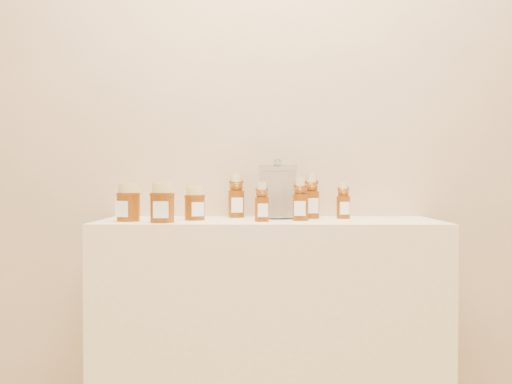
# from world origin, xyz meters

# --- Properties ---
(wall_back) EXTENTS (3.50, 0.02, 2.70)m
(wall_back) POSITION_xyz_m (0.00, 1.75, 1.35)
(wall_back) COLOR tan
(wall_back) RESTS_ON ground
(display_table) EXTENTS (1.20, 0.40, 0.90)m
(display_table) POSITION_xyz_m (0.00, 1.55, 0.45)
(display_table) COLOR beige
(display_table) RESTS_ON ground
(bear_bottle_back_left) EXTENTS (0.07, 0.07, 0.19)m
(bear_bottle_back_left) POSITION_xyz_m (-0.12, 1.68, 0.99)
(bear_bottle_back_left) COLOR #5B2807
(bear_bottle_back_left) RESTS_ON display_table
(bear_bottle_back_mid) EXTENTS (0.07, 0.07, 0.19)m
(bear_bottle_back_mid) POSITION_xyz_m (0.16, 1.63, 0.99)
(bear_bottle_back_mid) COLOR #5B2807
(bear_bottle_back_mid) RESTS_ON display_table
(bear_bottle_back_right) EXTENTS (0.05, 0.05, 0.15)m
(bear_bottle_back_right) POSITION_xyz_m (0.27, 1.62, 0.98)
(bear_bottle_back_right) COLOR #5B2807
(bear_bottle_back_right) RESTS_ON display_table
(bear_bottle_front_left) EXTENTS (0.06, 0.06, 0.15)m
(bear_bottle_front_left) POSITION_xyz_m (-0.03, 1.48, 0.98)
(bear_bottle_front_left) COLOR #5B2807
(bear_bottle_front_left) RESTS_ON display_table
(bear_bottle_front_right) EXTENTS (0.07, 0.07, 0.17)m
(bear_bottle_front_right) POSITION_xyz_m (0.11, 1.52, 0.99)
(bear_bottle_front_right) COLOR #5B2807
(bear_bottle_front_right) RESTS_ON display_table
(honey_jar_left) EXTENTS (0.11, 0.11, 0.13)m
(honey_jar_left) POSITION_xyz_m (-0.49, 1.49, 0.96)
(honey_jar_left) COLOR #5B2807
(honey_jar_left) RESTS_ON display_table
(honey_jar_back) EXTENTS (0.10, 0.10, 0.12)m
(honey_jar_back) POSITION_xyz_m (-0.26, 1.54, 0.96)
(honey_jar_back) COLOR #5B2807
(honey_jar_back) RESTS_ON display_table
(honey_jar_front) EXTENTS (0.09, 0.09, 0.13)m
(honey_jar_front) POSITION_xyz_m (-0.36, 1.43, 0.97)
(honey_jar_front) COLOR #5B2807
(honey_jar_front) RESTS_ON display_table
(glass_canister) EXTENTS (0.17, 0.17, 0.21)m
(glass_canister) POSITION_xyz_m (0.03, 1.62, 1.01)
(glass_canister) COLOR white
(glass_canister) RESTS_ON display_table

